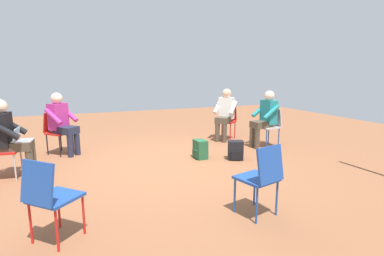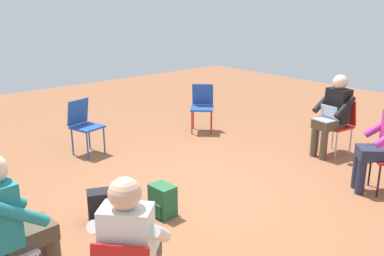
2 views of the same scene
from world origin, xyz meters
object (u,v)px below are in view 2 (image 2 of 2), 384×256
(person_with_laptop, at_px, (333,111))
(person_in_teal, at_px, (12,218))
(backpack_by_empty_chair, at_px, (101,208))
(chair_north, at_px, (84,123))
(person_in_white, at_px, (131,245))
(chair_east, at_px, (339,122))
(backpack_near_laptop_user, at_px, (163,202))
(chair_northeast, at_px, (202,104))

(person_with_laptop, relative_size, person_in_teal, 1.00)
(person_with_laptop, xyz_separation_m, person_in_teal, (-4.83, -0.18, 0.00))
(backpack_by_empty_chair, bearing_deg, chair_north, 66.88)
(person_in_white, relative_size, backpack_by_empty_chair, 3.44)
(chair_east, height_order, person_with_laptop, person_with_laptop)
(backpack_near_laptop_user, relative_size, backpack_by_empty_chair, 1.00)
(chair_north, xyz_separation_m, person_with_laptop, (2.84, -2.53, 0.20))
(backpack_by_empty_chair, bearing_deg, person_in_white, -111.18)
(chair_north, relative_size, backpack_near_laptop_user, 2.36)
(chair_east, relative_size, backpack_by_empty_chair, 2.36)
(chair_north, height_order, chair_east, same)
(chair_north, bearing_deg, person_with_laptop, 124.18)
(backpack_near_laptop_user, bearing_deg, chair_east, -2.60)
(chair_north, distance_m, person_with_laptop, 3.81)
(person_in_white, height_order, backpack_near_laptop_user, person_in_white)
(person_in_teal, distance_m, backpack_by_empty_chair, 1.37)
(chair_northeast, distance_m, chair_east, 2.40)
(person_in_teal, relative_size, backpack_by_empty_chair, 3.44)
(chair_northeast, distance_m, person_with_laptop, 2.33)
(person_with_laptop, distance_m, person_in_white, 4.48)
(chair_east, distance_m, backpack_by_empty_chair, 3.94)
(chair_north, distance_m, backpack_near_laptop_user, 2.45)
(backpack_by_empty_chair, bearing_deg, chair_northeast, 30.09)
(chair_east, bearing_deg, person_in_teal, 99.27)
(person_in_white, distance_m, backpack_near_laptop_user, 1.80)
(person_in_white, xyz_separation_m, backpack_by_empty_chair, (0.60, 1.56, -0.54))
(chair_east, xyz_separation_m, person_in_white, (-4.51, -1.09, 0.20))
(chair_north, bearing_deg, chair_east, 125.56)
(person_in_white, bearing_deg, person_with_laptop, 62.65)
(person_with_laptop, xyz_separation_m, backpack_near_laptop_user, (-3.14, 0.13, -0.53))
(chair_north, bearing_deg, chair_northeast, 158.00)
(chair_northeast, distance_m, person_in_white, 4.97)
(person_in_teal, bearing_deg, person_in_white, 24.08)
(chair_northeast, relative_size, chair_east, 1.00)
(person_in_white, bearing_deg, backpack_by_empty_chair, 117.11)
(chair_northeast, distance_m, person_in_teal, 4.82)
(chair_north, relative_size, chair_east, 1.00)
(backpack_by_empty_chair, bearing_deg, person_in_teal, -150.14)
(chair_east, relative_size, backpack_near_laptop_user, 2.36)
(chair_northeast, xyz_separation_m, person_in_teal, (-4.17, -2.41, 0.20))
(chair_northeast, xyz_separation_m, person_in_white, (-3.68, -3.34, 0.20))
(backpack_near_laptop_user, xyz_separation_m, backpack_by_empty_chair, (-0.59, 0.32, 0.00))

